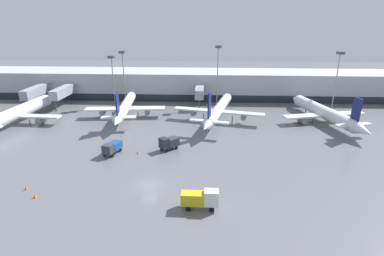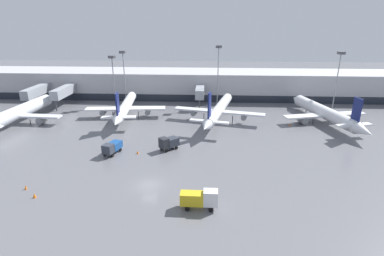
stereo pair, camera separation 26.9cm
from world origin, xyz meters
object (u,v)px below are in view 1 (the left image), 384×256
Objects in this scene: traffic_cone_4 at (290,124)px; apron_light_mast_4 at (112,66)px; apron_light_mast_1 at (339,64)px; service_truck_2 at (200,198)px; parked_jet_1 at (16,113)px; service_truck_0 at (112,147)px; parked_jet_0 at (218,110)px; parked_jet_2 at (125,107)px; traffic_cone_2 at (26,188)px; apron_light_mast_5 at (218,59)px; service_truck_1 at (169,142)px; traffic_cone_3 at (35,196)px; apron_light_mast_3 at (123,62)px; traffic_cone_1 at (138,152)px; parked_jet_3 at (325,113)px.

traffic_cone_4 is 55.05m from apron_light_mast_4.
apron_light_mast_1 is at bearing 44.46° from traffic_cone_4.
apron_light_mast_1 reaches higher than service_truck_2.
parked_jet_1 reaches higher than service_truck_0.
parked_jet_0 is 30.96m from service_truck_0.
parked_jet_2 is at bearing 97.39° from parked_jet_0.
apron_light_mast_4 is at bearing 90.56° from traffic_cone_2.
apron_light_mast_1 is at bearing -0.56° from apron_light_mast_4.
apron_light_mast_4 is (-50.80, 17.32, 12.22)m from traffic_cone_4.
apron_light_mast_5 is (32.49, 1.58, 2.12)m from apron_light_mast_4.
parked_jet_2 reaches higher than service_truck_1.
apron_light_mast_1 is 67.79m from apron_light_mast_4.
parked_jet_2 is 44.46m from traffic_cone_4.
parked_jet_2 reaches higher than traffic_cone_4.
parked_jet_0 is at bearing 173.34° from traffic_cone_4.
traffic_cone_3 is 0.05× the size of apron_light_mast_4.
service_truck_0 is 41.08m from apron_light_mast_3.
service_truck_1 is at bearing 109.80° from service_truck_2.
parked_jet_2 is at bearing 110.07° from traffic_cone_1.
apron_light_mast_1 reaches higher than parked_jet_1.
apron_light_mast_1 reaches higher than parked_jet_0.
apron_light_mast_4 is (-60.61, 13.96, 9.98)m from parked_jet_3.
apron_light_mast_4 reaches higher than traffic_cone_3.
apron_light_mast_3 is (-12.43, 38.31, 13.14)m from traffic_cone_1.
parked_jet_0 is 0.97× the size of parked_jet_3.
traffic_cone_3 is at bearing -141.95° from parked_jet_1.
traffic_cone_2 is 1.12× the size of traffic_cone_4.
traffic_cone_2 is 0.05× the size of apron_light_mast_4.
parked_jet_3 is at bearing -28.92° from apron_light_mast_5.
parked_jet_1 reaches higher than traffic_cone_4.
service_truck_0 is at bearing -120.09° from apron_light_mast_5.
parked_jet_1 is at bearing 107.31° from parked_jet_0.
apron_light_mast_4 is (-21.49, 34.03, 10.94)m from service_truck_1.
traffic_cone_4 is (47.58, 35.94, -0.05)m from traffic_cone_3.
parked_jet_0 is at bearing 78.47° from parked_jet_3.
apron_light_mast_3 is (-3.72, 14.45, 10.48)m from parked_jet_2.
traffic_cone_3 is (-57.38, -39.30, -2.19)m from parked_jet_3.
service_truck_1 is 5.78× the size of traffic_cone_3.
traffic_cone_4 is at bearing 167.74° from service_truck_1.
parked_jet_3 is 18.75m from apron_light_mast_1.
apron_light_mast_1 is at bearing 137.82° from service_truck_0.
service_truck_0 is 6.75× the size of traffic_cone_3.
parked_jet_1 is at bearing -137.06° from apron_light_mast_4.
service_truck_2 is 62.66m from apron_light_mast_4.
service_truck_1 is 26.55m from traffic_cone_3.
parked_jet_1 is 71.32m from traffic_cone_4.
service_truck_0 is 39.73m from apron_light_mast_4.
apron_light_mast_3 reaches higher than traffic_cone_3.
service_truck_1 is at bearing -62.70° from apron_light_mast_3.
apron_light_mast_3 is at bearing 177.76° from apron_light_mast_1.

